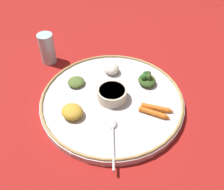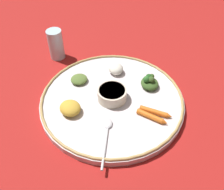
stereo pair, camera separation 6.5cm
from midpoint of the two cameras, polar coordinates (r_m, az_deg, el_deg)
name	(u,v)px [view 2 (the right image)]	position (r m, az deg, el deg)	size (l,w,h in m)	color
ground_plane	(112,103)	(0.80, 2.31, -1.96)	(2.40, 2.40, 0.00)	maroon
platter	(112,101)	(0.79, 2.33, -1.42)	(0.45, 0.45, 0.02)	silver
platter_rim	(112,98)	(0.78, 2.36, -0.72)	(0.45, 0.45, 0.01)	tan
center_bowl	(112,94)	(0.77, 2.40, 0.18)	(0.09, 0.09, 0.04)	beige
spoon	(107,134)	(0.69, 1.50, -9.17)	(0.11, 0.14, 0.01)	silver
greens_pile	(150,82)	(0.83, 10.85, 2.84)	(0.07, 0.08, 0.04)	#385623
carrot_near_spoon	(152,117)	(0.74, 11.61, -5.04)	(0.06, 0.09, 0.02)	orange
carrot_outer	(155,112)	(0.75, 12.39, -3.96)	(0.07, 0.09, 0.02)	orange
mound_rice_white	(116,69)	(0.87, 3.00, 5.99)	(0.06, 0.05, 0.03)	silver
mound_lentil_yellow	(70,108)	(0.74, -7.14, -3.10)	(0.07, 0.06, 0.03)	gold
mound_collards	(79,79)	(0.84, -5.41, 3.55)	(0.05, 0.06, 0.02)	#567033
drinking_glass	(56,46)	(0.98, -10.84, 10.91)	(0.06, 0.06, 0.12)	silver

